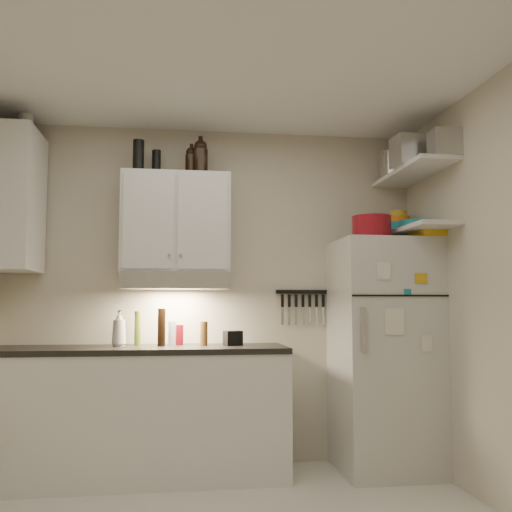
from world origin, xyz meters
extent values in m
cube|color=white|center=(0.00, 0.00, 2.61)|extent=(3.20, 3.00, 0.02)
cube|color=beige|center=(0.00, 1.51, 1.30)|extent=(3.20, 0.02, 2.60)
cube|color=silver|center=(-0.55, 1.20, 0.44)|extent=(2.10, 0.60, 0.88)
cube|color=black|center=(-0.55, 1.20, 0.90)|extent=(2.10, 0.62, 0.04)
cube|color=silver|center=(-0.30, 1.33, 1.83)|extent=(0.80, 0.33, 0.75)
cube|color=silver|center=(-1.44, 1.20, 1.95)|extent=(0.33, 0.55, 1.00)
cube|color=silver|center=(-0.30, 1.27, 1.39)|extent=(0.76, 0.46, 0.12)
cube|color=silver|center=(1.25, 1.16, 0.85)|extent=(0.70, 0.68, 1.70)
cube|color=silver|center=(1.45, 1.02, 2.20)|extent=(0.30, 0.95, 0.03)
cube|color=silver|center=(1.45, 1.02, 1.76)|extent=(0.30, 0.95, 0.03)
cube|color=black|center=(0.70, 1.49, 1.32)|extent=(0.42, 0.02, 0.03)
cylinder|color=maroon|center=(1.13, 1.04, 1.78)|extent=(0.34, 0.34, 0.17)
cube|color=gold|center=(1.52, 0.93, 1.74)|extent=(0.22, 0.26, 0.08)
cylinder|color=silver|center=(1.24, 1.13, 1.75)|extent=(0.06, 0.06, 0.10)
cylinder|color=silver|center=(1.44, 1.28, 2.32)|extent=(0.31, 0.31, 0.21)
cube|color=#AAAAAD|center=(1.38, 0.92, 2.33)|extent=(0.24, 0.22, 0.22)
cube|color=#AAAAAD|center=(1.52, 0.64, 2.31)|extent=(0.21, 0.21, 0.19)
cylinder|color=teal|center=(1.45, 1.32, 1.82)|extent=(0.22, 0.22, 0.09)
cylinder|color=orange|center=(1.46, 1.34, 1.89)|extent=(0.18, 0.18, 0.05)
cylinder|color=gold|center=(1.46, 1.34, 1.94)|extent=(0.14, 0.14, 0.04)
cylinder|color=teal|center=(1.46, 1.01, 1.81)|extent=(0.30, 0.30, 0.06)
cylinder|color=black|center=(-0.45, 1.37, 2.30)|extent=(0.07, 0.07, 0.19)
cylinder|color=black|center=(-0.58, 1.28, 2.32)|extent=(0.10, 0.10, 0.24)
cylinder|color=silver|center=(-1.39, 1.27, 2.52)|extent=(0.14, 0.14, 0.15)
imported|color=silver|center=(-0.69, 1.25, 1.07)|extent=(0.14, 0.14, 0.29)
cylinder|color=brown|center=(-0.09, 1.25, 1.01)|extent=(0.06, 0.06, 0.17)
cylinder|color=#516B1A|center=(-0.57, 1.35, 1.05)|extent=(0.06, 0.06, 0.25)
cylinder|color=black|center=(-0.39, 1.22, 1.05)|extent=(0.07, 0.07, 0.27)
cylinder|color=silver|center=(-0.32, 1.30, 1.01)|extent=(0.06, 0.06, 0.18)
cylinder|color=maroon|center=(-0.27, 1.33, 0.99)|extent=(0.09, 0.09, 0.15)
cube|color=black|center=(0.12, 1.23, 0.97)|extent=(0.15, 0.13, 0.11)
camera|label=1|loc=(-0.28, -2.96, 1.21)|focal=40.00mm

